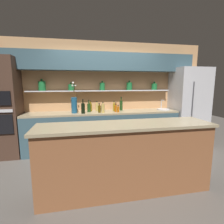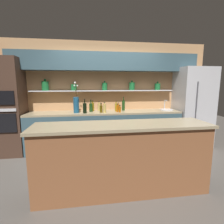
% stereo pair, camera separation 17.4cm
% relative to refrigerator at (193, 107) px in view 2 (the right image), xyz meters
% --- Properties ---
extents(ground_plane, '(12.00, 12.00, 0.00)m').
position_rel_refrigerator_xyz_m(ground_plane, '(-2.18, -1.20, -0.99)').
color(ground_plane, '#4C4742').
extents(back_wall_unit, '(5.20, 0.44, 2.60)m').
position_rel_refrigerator_xyz_m(back_wall_unit, '(-2.18, 0.33, 0.56)').
color(back_wall_unit, tan).
rests_on(back_wall_unit, ground_plane).
extents(back_counter_unit, '(3.61, 0.62, 0.92)m').
position_rel_refrigerator_xyz_m(back_counter_unit, '(-2.24, 0.04, -0.53)').
color(back_counter_unit, '#334C56').
rests_on(back_counter_unit, ground_plane).
extents(island_counter, '(2.52, 0.61, 1.02)m').
position_rel_refrigerator_xyz_m(island_counter, '(-2.18, -1.71, -0.47)').
color(island_counter, brown).
rests_on(island_counter, ground_plane).
extents(refrigerator, '(0.84, 0.73, 1.97)m').
position_rel_refrigerator_xyz_m(refrigerator, '(0.00, 0.00, 0.00)').
color(refrigerator, '#B7B7BC').
rests_on(refrigerator, ground_plane).
extents(oven_tower, '(0.71, 0.64, 2.13)m').
position_rel_refrigerator_xyz_m(oven_tower, '(-4.42, 0.04, 0.08)').
color(oven_tower, '#3D281E').
rests_on(oven_tower, ground_plane).
extents(flower_vase, '(0.13, 0.16, 0.70)m').
position_rel_refrigerator_xyz_m(flower_vase, '(-2.91, -0.03, 0.13)').
color(flower_vase, navy).
rests_on(flower_vase, back_counter_unit).
extents(sink_fixture, '(0.33, 0.33, 0.25)m').
position_rel_refrigerator_xyz_m(sink_fixture, '(-0.68, 0.05, -0.05)').
color(sink_fixture, '#B7B7BC').
rests_on(sink_fixture, back_counter_unit).
extents(bottle_wine_0, '(0.08, 0.08, 0.29)m').
position_rel_refrigerator_xyz_m(bottle_wine_0, '(-2.58, 0.07, 0.04)').
color(bottle_wine_0, '#193814').
rests_on(bottle_wine_0, back_counter_unit).
extents(bottle_oil_1, '(0.06, 0.06, 0.25)m').
position_rel_refrigerator_xyz_m(bottle_oil_1, '(-1.97, 0.06, 0.03)').
color(bottle_oil_1, olive).
rests_on(bottle_oil_1, back_counter_unit).
extents(bottle_sauce_2, '(0.05, 0.05, 0.17)m').
position_rel_refrigerator_xyz_m(bottle_sauce_2, '(-1.92, -0.13, 0.00)').
color(bottle_sauce_2, '#9E4C0A').
rests_on(bottle_sauce_2, back_counter_unit).
extents(bottle_oil_3, '(0.07, 0.07, 0.26)m').
position_rel_refrigerator_xyz_m(bottle_oil_3, '(-2.53, 0.16, 0.04)').
color(bottle_oil_3, brown).
rests_on(bottle_oil_3, back_counter_unit).
extents(bottle_spirit_4, '(0.06, 0.06, 0.24)m').
position_rel_refrigerator_xyz_m(bottle_spirit_4, '(-2.38, 0.17, 0.03)').
color(bottle_spirit_4, tan).
rests_on(bottle_spirit_4, back_counter_unit).
extents(bottle_sauce_5, '(0.06, 0.06, 0.19)m').
position_rel_refrigerator_xyz_m(bottle_sauce_5, '(-1.96, -0.04, 0.01)').
color(bottle_sauce_5, '#9E4C0A').
rests_on(bottle_sauce_5, back_counter_unit).
extents(bottle_sauce_6, '(0.05, 0.05, 0.19)m').
position_rel_refrigerator_xyz_m(bottle_sauce_6, '(-1.90, 0.19, 0.02)').
color(bottle_sauce_6, '#9E4C0A').
rests_on(bottle_sauce_6, back_counter_unit).
extents(bottle_oil_7, '(0.06, 0.06, 0.22)m').
position_rel_refrigerator_xyz_m(bottle_oil_7, '(-2.35, -0.08, 0.02)').
color(bottle_oil_7, '#47380A').
rests_on(bottle_oil_7, back_counter_unit).
extents(bottle_sauce_8, '(0.05, 0.05, 0.16)m').
position_rel_refrigerator_xyz_m(bottle_sauce_8, '(-2.25, 0.16, -0.00)').
color(bottle_sauce_8, black).
rests_on(bottle_sauce_8, back_counter_unit).
extents(bottle_wine_9, '(0.08, 0.08, 0.32)m').
position_rel_refrigerator_xyz_m(bottle_wine_9, '(-2.72, -0.13, 0.05)').
color(bottle_wine_9, black).
rests_on(bottle_wine_9, back_counter_unit).
extents(bottle_wine_10, '(0.07, 0.07, 0.34)m').
position_rel_refrigerator_xyz_m(bottle_wine_10, '(-1.77, 0.15, 0.06)').
color(bottle_wine_10, '#193814').
rests_on(bottle_wine_10, back_counter_unit).
extents(bottle_spirit_11, '(0.07, 0.07, 0.25)m').
position_rel_refrigerator_xyz_m(bottle_spirit_11, '(-2.27, -0.12, 0.03)').
color(bottle_spirit_11, tan).
rests_on(bottle_spirit_11, back_counter_unit).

